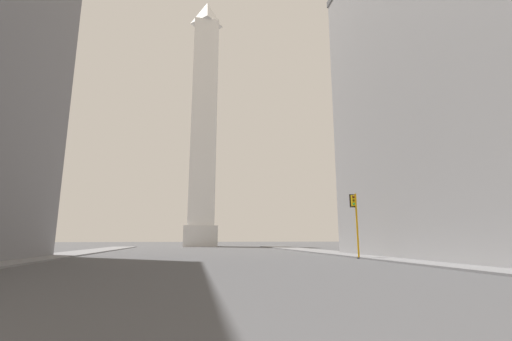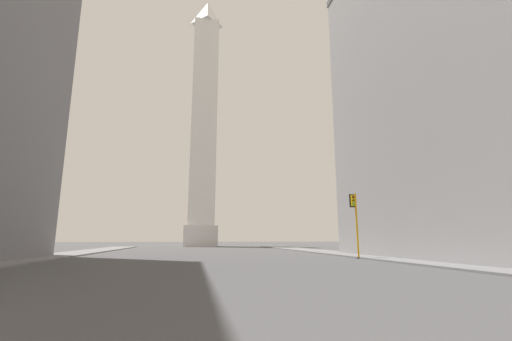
# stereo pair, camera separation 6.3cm
# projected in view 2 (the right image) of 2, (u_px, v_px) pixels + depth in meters

# --- Properties ---
(sidewalk_left) EXTENTS (5.00, 100.86, 0.15)m
(sidewalk_left) POSITION_uv_depth(u_px,v_px,m) (7.00, 262.00, 27.58)
(sidewalk_left) COLOR slate
(sidewalk_left) RESTS_ON ground_plane
(sidewalk_right) EXTENTS (5.00, 100.86, 0.15)m
(sidewalk_right) POSITION_uv_depth(u_px,v_px,m) (383.00, 258.00, 33.44)
(sidewalk_right) COLOR slate
(sidewalk_right) RESTS_ON ground_plane
(obelisk) EXTENTS (7.95, 7.95, 66.40)m
(obelisk) POSITION_uv_depth(u_px,v_px,m) (204.00, 120.00, 88.62)
(obelisk) COLOR silver
(obelisk) RESTS_ON ground_plane
(traffic_light_mid_right) EXTENTS (0.77, 0.51, 6.35)m
(traffic_light_mid_right) POSITION_uv_depth(u_px,v_px,m) (355.00, 215.00, 33.99)
(traffic_light_mid_right) COLOR orange
(traffic_light_mid_right) RESTS_ON ground_plane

